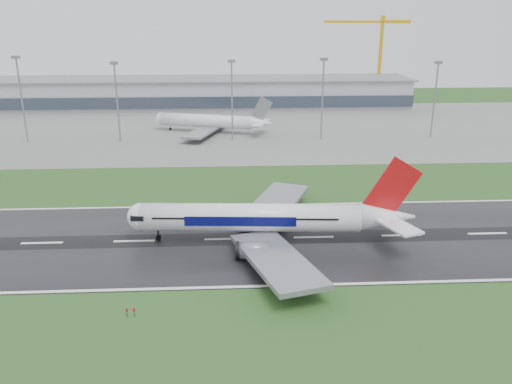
{
  "coord_description": "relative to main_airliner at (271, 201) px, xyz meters",
  "views": [
    {
      "loc": [
        21.37,
        -105.95,
        46.63
      ],
      "look_at": [
        27.62,
        12.0,
        7.0
      ],
      "focal_mm": 36.26,
      "sensor_mm": 36.0,
      "label": 1
    }
  ],
  "objects": [
    {
      "name": "floodmast_4",
      "position": [
        28.82,
        101.39,
        6.21
      ],
      "size": [
        0.64,
        0.64,
        31.09
      ],
      "primitive_type": "cylinder",
      "color": "gray",
      "rests_on": "ground"
    },
    {
      "name": "floodmast_5",
      "position": [
        74.66,
        101.39,
        5.51
      ],
      "size": [
        0.64,
        0.64,
        29.69
      ],
      "primitive_type": "cylinder",
      "color": "gray",
      "rests_on": "ground"
    },
    {
      "name": "runway_sign",
      "position": [
        2.6,
        -21.34,
        -8.81
      ],
      "size": [
        2.27,
        0.96,
        1.04
      ],
      "primitive_type": null,
      "rotation": [
        0.0,
        0.0,
        -0.31
      ],
      "color": "black",
      "rests_on": "ground"
    },
    {
      "name": "terminal",
      "position": [
        -30.08,
        186.39,
        -1.83
      ],
      "size": [
        240.0,
        36.0,
        15.0
      ],
      "primitive_type": "cube",
      "color": "#9698A1",
      "rests_on": "ground"
    },
    {
      "name": "floodmast_3",
      "position": [
        -7.34,
        101.39,
        5.94
      ],
      "size": [
        0.64,
        0.64,
        30.54
      ],
      "primitive_type": "cylinder",
      "color": "gray",
      "rests_on": "ground"
    },
    {
      "name": "main_airliner",
      "position": [
        0.0,
        0.0,
        0.0
      ],
      "size": [
        66.6,
        63.83,
        18.47
      ],
      "primitive_type": null,
      "rotation": [
        0.0,
        0.0,
        -0.07
      ],
      "color": "white",
      "rests_on": "runway"
    },
    {
      "name": "ground",
      "position": [
        -30.08,
        1.39,
        -9.33
      ],
      "size": [
        520.0,
        520.0,
        0.0
      ],
      "primitive_type": "plane",
      "color": "#21481A",
      "rests_on": "ground"
    },
    {
      "name": "apron",
      "position": [
        -30.08,
        126.39,
        -9.29
      ],
      "size": [
        400.0,
        130.0,
        0.08
      ],
      "primitive_type": "cube",
      "color": "slate",
      "rests_on": "ground"
    },
    {
      "name": "parked_airliner",
      "position": [
        -16.7,
        116.37,
        -1.43
      ],
      "size": [
        65.89,
        63.5,
        15.64
      ],
      "primitive_type": null,
      "rotation": [
        0.0,
        0.0,
        -0.31
      ],
      "color": "white",
      "rests_on": "apron"
    },
    {
      "name": "floodmast_2",
      "position": [
        -52.4,
        101.39,
        5.66
      ],
      "size": [
        0.64,
        0.64,
        29.98
      ],
      "primitive_type": "cylinder",
      "color": "gray",
      "rests_on": "ground"
    },
    {
      "name": "floodmast_1",
      "position": [
        -88.93,
        101.39,
        6.81
      ],
      "size": [
        0.64,
        0.64,
        32.29
      ],
      "primitive_type": "cylinder",
      "color": "gray",
      "rests_on": "ground"
    },
    {
      "name": "tower_crane",
      "position": [
        80.02,
        201.39,
        14.7
      ],
      "size": [
        48.95,
        9.12,
        48.07
      ],
      "primitive_type": null,
      "rotation": [
        0.0,
        0.0,
        -0.13
      ],
      "color": "#E2A20A",
      "rests_on": "ground"
    },
    {
      "name": "runway",
      "position": [
        -30.08,
        1.39,
        -9.28
      ],
      "size": [
        400.0,
        45.0,
        0.1
      ],
      "primitive_type": "cube",
      "color": "black",
      "rests_on": "ground"
    }
  ]
}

